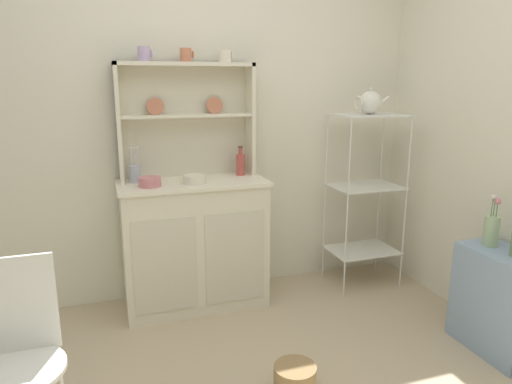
{
  "coord_description": "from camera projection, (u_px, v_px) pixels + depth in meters",
  "views": [
    {
      "loc": [
        -0.6,
        -1.53,
        1.49
      ],
      "look_at": [
        0.29,
        1.12,
        0.82
      ],
      "focal_mm": 32.47,
      "sensor_mm": 36.0,
      "label": 1
    }
  ],
  "objects": [
    {
      "name": "utensil_jar",
      "position": [
        135.0,
        173.0,
        2.93
      ],
      "size": [
        0.08,
        0.08,
        0.23
      ],
      "color": "#B2B7C6",
      "rests_on": "hutch_cabinet"
    },
    {
      "name": "flower_vase",
      "position": [
        492.0,
        228.0,
        2.59
      ],
      "size": [
        0.08,
        0.08,
        0.3
      ],
      "color": "#9EB78E",
      "rests_on": "side_shelf_blue"
    },
    {
      "name": "bakers_rack",
      "position": [
        366.0,
        183.0,
        3.35
      ],
      "size": [
        0.49,
        0.35,
        1.26
      ],
      "color": "silver",
      "rests_on": "ground"
    },
    {
      "name": "cup_lilac_0",
      "position": [
        144.0,
        54.0,
        2.83
      ],
      "size": [
        0.09,
        0.07,
        0.09
      ],
      "color": "#B79ECC",
      "rests_on": "hutch_shelf_unit"
    },
    {
      "name": "hutch_shelf_unit",
      "position": [
        186.0,
        112.0,
        3.03
      ],
      "size": [
        0.89,
        0.18,
        0.74
      ],
      "color": "beige",
      "rests_on": "hutch_cabinet"
    },
    {
      "name": "hutch_cabinet",
      "position": [
        194.0,
        242.0,
        3.08
      ],
      "size": [
        0.95,
        0.45,
        0.86
      ],
      "color": "silver",
      "rests_on": "ground"
    },
    {
      "name": "floor_basket",
      "position": [
        295.0,
        381.0,
        2.24
      ],
      "size": [
        0.21,
        0.21,
        0.16
      ],
      "primitive_type": "cylinder",
      "color": "#93754C",
      "rests_on": "ground"
    },
    {
      "name": "bowl_floral_medium",
      "position": [
        195.0,
        179.0,
        2.91
      ],
      "size": [
        0.14,
        0.14,
        0.05
      ],
      "primitive_type": "cylinder",
      "color": "silver",
      "rests_on": "hutch_cabinet"
    },
    {
      "name": "side_shelf_blue",
      "position": [
        500.0,
        302.0,
        2.58
      ],
      "size": [
        0.28,
        0.48,
        0.58
      ],
      "primitive_type": "cube",
      "color": "#849EBC",
      "rests_on": "ground"
    },
    {
      "name": "bowl_mixing_large",
      "position": [
        150.0,
        182.0,
        2.82
      ],
      "size": [
        0.14,
        0.14,
        0.06
      ],
      "primitive_type": "cylinder",
      "color": "#D17A84",
      "rests_on": "hutch_cabinet"
    },
    {
      "name": "porcelain_teapot",
      "position": [
        370.0,
        103.0,
        3.21
      ],
      "size": [
        0.25,
        0.16,
        0.18
      ],
      "color": "white",
      "rests_on": "bakers_rack"
    },
    {
      "name": "cup_cream_2",
      "position": [
        225.0,
        56.0,
        2.99
      ],
      "size": [
        0.09,
        0.08,
        0.08
      ],
      "color": "silver",
      "rests_on": "hutch_shelf_unit"
    },
    {
      "name": "jam_bottle",
      "position": [
        241.0,
        164.0,
        3.15
      ],
      "size": [
        0.06,
        0.06,
        0.2
      ],
      "color": "#B74C47",
      "rests_on": "hutch_cabinet"
    },
    {
      "name": "cup_terracotta_1",
      "position": [
        186.0,
        55.0,
        2.91
      ],
      "size": [
        0.09,
        0.07,
        0.08
      ],
      "color": "#C67556",
      "rests_on": "hutch_shelf_unit"
    },
    {
      "name": "wall_back",
      "position": [
        193.0,
        117.0,
        3.15
      ],
      "size": [
        3.84,
        0.05,
        2.5
      ],
      "primitive_type": "cube",
      "color": "silver",
      "rests_on": "ground"
    },
    {
      "name": "wire_chair",
      "position": [
        15.0,
        347.0,
        1.74
      ],
      "size": [
        0.36,
        0.36,
        0.85
      ],
      "rotation": [
        0.0,
        0.0,
        -0.34
      ],
      "color": "white",
      "rests_on": "ground"
    }
  ]
}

